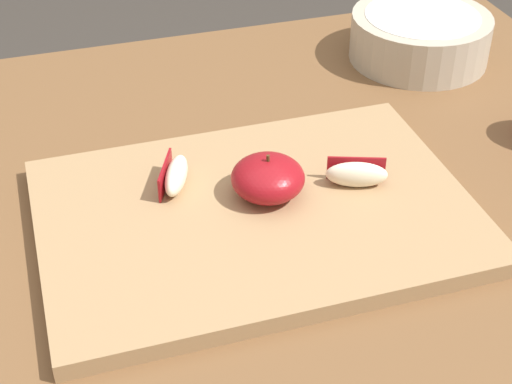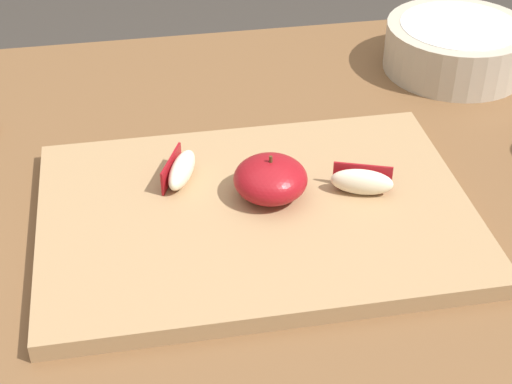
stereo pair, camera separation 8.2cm
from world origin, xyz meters
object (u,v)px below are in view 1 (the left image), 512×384
(apple_half_skin_up, at_px, (268,178))
(apple_wedge_right, at_px, (175,175))
(ceramic_fruit_bowl, at_px, (420,36))
(apple_wedge_left, at_px, (357,174))
(cutting_board, at_px, (256,215))

(apple_half_skin_up, bearing_deg, apple_wedge_right, 154.46)
(ceramic_fruit_bowl, bearing_deg, apple_wedge_left, -127.43)
(apple_half_skin_up, height_order, ceramic_fruit_bowl, apple_half_skin_up)
(ceramic_fruit_bowl, bearing_deg, apple_half_skin_up, -138.97)
(cutting_board, relative_size, apple_wedge_left, 6.44)
(apple_half_skin_up, relative_size, apple_wedge_left, 1.12)
(apple_wedge_left, height_order, apple_wedge_right, same)
(apple_half_skin_up, height_order, apple_wedge_left, apple_half_skin_up)
(apple_half_skin_up, relative_size, ceramic_fruit_bowl, 0.40)
(apple_half_skin_up, relative_size, apple_wedge_right, 1.12)
(ceramic_fruit_bowl, bearing_deg, cutting_board, -138.80)
(apple_half_skin_up, xyz_separation_m, apple_wedge_left, (0.10, -0.01, -0.01))
(apple_wedge_right, xyz_separation_m, ceramic_fruit_bowl, (0.41, 0.23, 0.00))
(apple_wedge_right, bearing_deg, apple_wedge_left, -16.47)
(apple_wedge_left, height_order, ceramic_fruit_bowl, ceramic_fruit_bowl)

